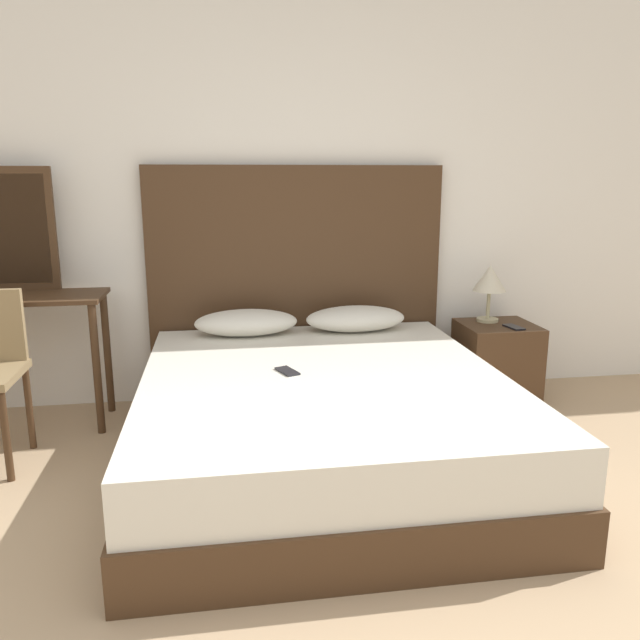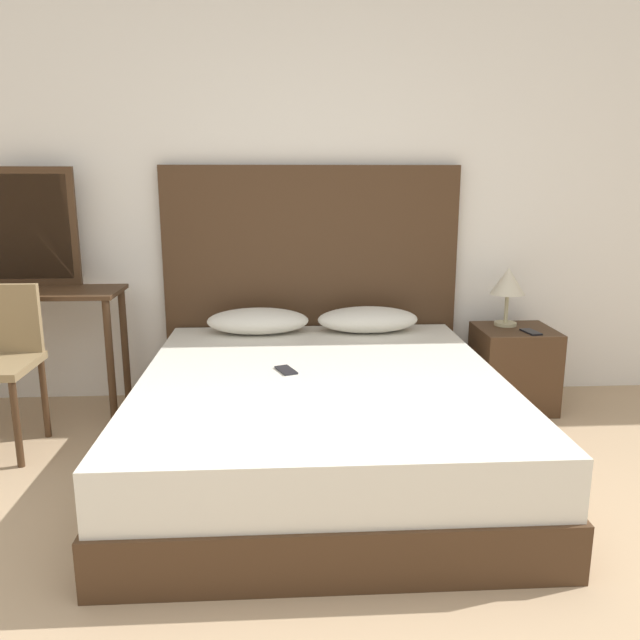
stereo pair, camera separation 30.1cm
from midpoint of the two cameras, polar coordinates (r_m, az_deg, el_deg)
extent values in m
cube|color=white|center=(4.07, 0.34, 11.74)|extent=(10.00, 0.06, 2.70)
cube|color=#422B19|center=(3.23, 2.83, -11.18)|extent=(1.80, 2.07, 0.24)
cube|color=silver|center=(3.14, 2.88, -7.14)|extent=(1.77, 2.03, 0.25)
cube|color=#422B19|center=(4.06, 1.33, 3.28)|extent=(1.89, 0.05, 1.51)
ellipsoid|color=silver|center=(3.86, -3.49, -0.12)|extent=(0.63, 0.30, 0.16)
ellipsoid|color=silver|center=(3.92, 6.59, 0.02)|extent=(0.63, 0.30, 0.16)
cube|color=#232328|center=(3.13, -0.37, -4.65)|extent=(0.12, 0.17, 0.01)
cube|color=#422B19|center=(4.17, 19.25, -4.20)|extent=(0.46, 0.44, 0.52)
cylinder|color=tan|center=(4.17, 18.59, -0.35)|extent=(0.14, 0.14, 0.02)
cylinder|color=tan|center=(4.15, 18.69, 1.01)|extent=(0.02, 0.02, 0.18)
cone|color=beige|center=(4.12, 18.86, 3.39)|extent=(0.21, 0.21, 0.17)
cube|color=black|center=(4.03, 20.78, -1.04)|extent=(0.09, 0.16, 0.01)
cube|color=#422B19|center=(4.00, -23.34, 2.29)|extent=(1.09, 0.43, 0.02)
cylinder|color=#422B19|center=(3.78, -16.50, -3.84)|extent=(0.04, 0.04, 0.76)
cylinder|color=#422B19|center=(4.11, -15.43, -2.45)|extent=(0.04, 0.04, 0.76)
cube|color=#422B19|center=(4.13, -22.93, 7.83)|extent=(0.53, 0.03, 0.72)
cube|color=#B2BCC6|center=(4.13, -22.97, 7.82)|extent=(0.45, 0.01, 0.63)
cylinder|color=#422B19|center=(3.44, -23.77, -8.78)|extent=(0.04, 0.04, 0.46)
cylinder|color=#422B19|center=(3.77, -21.81, -6.70)|extent=(0.04, 0.04, 0.46)
camera|label=1|loc=(0.15, -87.25, 0.64)|focal=35.00mm
camera|label=2|loc=(0.15, 92.75, -0.64)|focal=35.00mm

